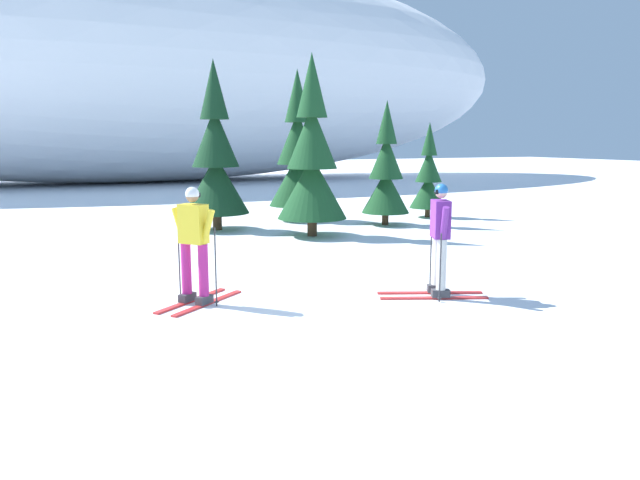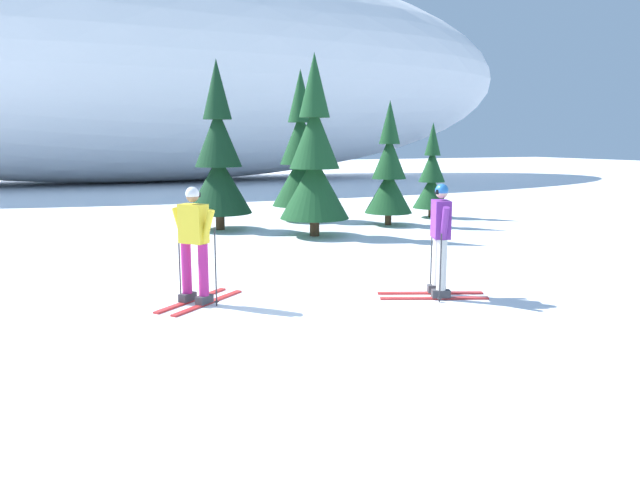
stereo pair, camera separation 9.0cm
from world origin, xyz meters
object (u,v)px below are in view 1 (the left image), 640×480
object	(u,v)px
skier_yellow_jacket	(194,243)
pine_tree_center_right	(386,174)
skier_purple_jacket	(439,238)
pine_tree_far_right	(428,178)
pine_tree_center_left	(312,161)
pine_tree_far_left	(216,160)
pine_tree_center	(298,158)

from	to	relation	value
skier_yellow_jacket	pine_tree_center_right	xyz separation A→B (m)	(7.04, 6.41, 0.56)
skier_purple_jacket	pine_tree_far_right	size ratio (longest dim) A/B	0.60
skier_purple_jacket	skier_yellow_jacket	world-z (taller)	skier_purple_jacket
pine_tree_center_left	pine_tree_far_right	xyz separation A→B (m)	(4.93, 2.04, -0.67)
pine_tree_far_left	skier_yellow_jacket	bearing A→B (deg)	-107.08
pine_tree_far_left	pine_tree_center_right	distance (m)	4.88
pine_tree_far_left	pine_tree_center_right	bearing A→B (deg)	-12.34
pine_tree_center_left	pine_tree_far_right	world-z (taller)	pine_tree_center_left
skier_yellow_jacket	pine_tree_center_left	size ratio (longest dim) A/B	0.39
skier_purple_jacket	pine_tree_far_left	xyz separation A→B (m)	(-1.34, 8.56, 0.98)
pine_tree_far_left	pine_tree_center_right	xyz separation A→B (m)	(4.75, -1.04, -0.43)
pine_tree_center_right	pine_tree_center_left	bearing A→B (deg)	-159.48
pine_tree_center_right	pine_tree_far_right	size ratio (longest dim) A/B	1.19
pine_tree_far_left	pine_tree_far_right	bearing A→B (deg)	-0.33
skier_yellow_jacket	pine_tree_far_right	distance (m)	11.81
pine_tree_far_left	pine_tree_center_left	size ratio (longest dim) A/B	1.00
skier_purple_jacket	pine_tree_center	world-z (taller)	pine_tree_center
pine_tree_center	pine_tree_far_right	distance (m)	4.26
pine_tree_center_right	pine_tree_far_right	distance (m)	2.38
skier_purple_jacket	pine_tree_far_left	bearing A→B (deg)	98.89
skier_purple_jacket	pine_tree_center_right	bearing A→B (deg)	65.62
pine_tree_center_right	pine_tree_far_right	bearing A→B (deg)	24.94
pine_tree_center	pine_tree_center_right	size ratio (longest dim) A/B	1.27
skier_yellow_jacket	pine_tree_far_right	bearing A→B (deg)	38.90
skier_yellow_jacket	pine_tree_far_left	size ratio (longest dim) A/B	0.39
pine_tree_far_left	pine_tree_center_right	world-z (taller)	pine_tree_far_left
skier_yellow_jacket	pine_tree_far_left	bearing A→B (deg)	72.92
pine_tree_far_left	pine_tree_center	distance (m)	2.98
pine_tree_far_left	skier_purple_jacket	bearing A→B (deg)	-81.11
pine_tree_center_left	pine_tree_center	bearing A→B (deg)	74.50
skier_yellow_jacket	pine_tree_center	world-z (taller)	pine_tree_center
skier_purple_jacket	pine_tree_far_right	distance (m)	10.18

